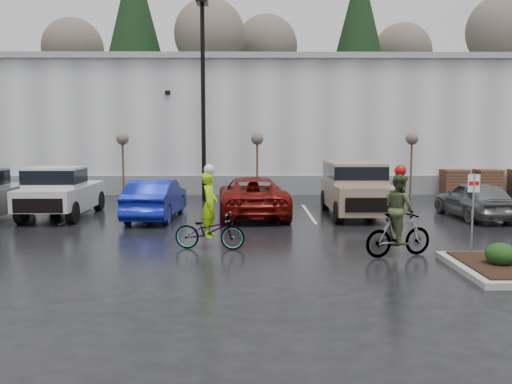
{
  "coord_description": "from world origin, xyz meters",
  "views": [
    {
      "loc": [
        -1.77,
        -13.24,
        3.23
      ],
      "look_at": [
        -1.63,
        4.11,
        1.3
      ],
      "focal_mm": 38.0,
      "sensor_mm": 36.0,
      "label": 1
    }
  ],
  "objects_px": {
    "pallet_stack_b": "(487,182)",
    "cyclist_olive": "(399,223)",
    "car_red": "(252,196)",
    "car_grey": "(475,200)",
    "lamppost": "(203,78)",
    "sapling_east": "(412,142)",
    "fire_lane_sign": "(473,205)",
    "sapling_mid": "(257,142)",
    "pickup_white": "(64,191)",
    "car_blue": "(156,199)",
    "suv_tan": "(356,189)",
    "cyclist_hivis": "(210,223)",
    "sapling_west": "(122,142)",
    "pallet_stack_a": "(454,183)"
  },
  "relations": [
    {
      "from": "fire_lane_sign",
      "to": "car_grey",
      "type": "relative_size",
      "value": 0.53
    },
    {
      "from": "pallet_stack_b",
      "to": "pickup_white",
      "type": "distance_m",
      "value": 20.27
    },
    {
      "from": "sapling_west",
      "to": "car_blue",
      "type": "relative_size",
      "value": 0.71
    },
    {
      "from": "cyclist_olive",
      "to": "car_grey",
      "type": "bearing_deg",
      "value": -54.31
    },
    {
      "from": "cyclist_olive",
      "to": "pallet_stack_a",
      "type": "bearing_deg",
      "value": -43.89
    },
    {
      "from": "cyclist_olive",
      "to": "lamppost",
      "type": "bearing_deg",
      "value": 9.66
    },
    {
      "from": "lamppost",
      "to": "car_red",
      "type": "distance_m",
      "value": 7.05
    },
    {
      "from": "pallet_stack_a",
      "to": "car_grey",
      "type": "height_order",
      "value": "car_grey"
    },
    {
      "from": "cyclist_hivis",
      "to": "sapling_west",
      "type": "bearing_deg",
      "value": 31.25
    },
    {
      "from": "sapling_east",
      "to": "cyclist_hivis",
      "type": "bearing_deg",
      "value": -127.83
    },
    {
      "from": "sapling_east",
      "to": "suv_tan",
      "type": "xyz_separation_m",
      "value": [
        -3.73,
        -5.48,
        -1.7
      ]
    },
    {
      "from": "cyclist_olive",
      "to": "pickup_white",
      "type": "bearing_deg",
      "value": 39.75
    },
    {
      "from": "sapling_west",
      "to": "sapling_mid",
      "type": "bearing_deg",
      "value": 0.0
    },
    {
      "from": "lamppost",
      "to": "cyclist_hivis",
      "type": "height_order",
      "value": "lamppost"
    },
    {
      "from": "lamppost",
      "to": "car_red",
      "type": "xyz_separation_m",
      "value": [
        2.26,
        -4.52,
        -4.92
      ]
    },
    {
      "from": "car_blue",
      "to": "suv_tan",
      "type": "height_order",
      "value": "suv_tan"
    },
    {
      "from": "pallet_stack_a",
      "to": "fire_lane_sign",
      "type": "height_order",
      "value": "fire_lane_sign"
    },
    {
      "from": "car_grey",
      "to": "cyclist_olive",
      "type": "bearing_deg",
      "value": 49.0
    },
    {
      "from": "pickup_white",
      "to": "cyclist_hivis",
      "type": "relative_size",
      "value": 2.21
    },
    {
      "from": "sapling_mid",
      "to": "sapling_east",
      "type": "relative_size",
      "value": 1.0
    },
    {
      "from": "sapling_east",
      "to": "fire_lane_sign",
      "type": "distance_m",
      "value": 13.06
    },
    {
      "from": "pallet_stack_b",
      "to": "sapling_mid",
      "type": "bearing_deg",
      "value": -175.11
    },
    {
      "from": "sapling_mid",
      "to": "cyclist_hivis",
      "type": "height_order",
      "value": "sapling_mid"
    },
    {
      "from": "pickup_white",
      "to": "cyclist_olive",
      "type": "height_order",
      "value": "cyclist_olive"
    },
    {
      "from": "pickup_white",
      "to": "cyclist_hivis",
      "type": "height_order",
      "value": "cyclist_hivis"
    },
    {
      "from": "car_grey",
      "to": "car_blue",
      "type": "bearing_deg",
      "value": -4.88
    },
    {
      "from": "sapling_east",
      "to": "cyclist_hivis",
      "type": "xyz_separation_m",
      "value": [
        -8.93,
        -11.5,
        -2.0
      ]
    },
    {
      "from": "car_red",
      "to": "car_grey",
      "type": "xyz_separation_m",
      "value": [
        8.33,
        -0.68,
        -0.06
      ]
    },
    {
      "from": "fire_lane_sign",
      "to": "pickup_white",
      "type": "xyz_separation_m",
      "value": [
        -12.79,
        7.27,
        -0.43
      ]
    },
    {
      "from": "pickup_white",
      "to": "fire_lane_sign",
      "type": "bearing_deg",
      "value": -29.63
    },
    {
      "from": "lamppost",
      "to": "pallet_stack_b",
      "type": "xyz_separation_m",
      "value": [
        14.2,
        2.0,
        -5.01
      ]
    },
    {
      "from": "sapling_mid",
      "to": "pickup_white",
      "type": "xyz_separation_m",
      "value": [
        -7.49,
        -5.53,
        -1.75
      ]
    },
    {
      "from": "sapling_west",
      "to": "car_blue",
      "type": "height_order",
      "value": "sapling_west"
    },
    {
      "from": "pallet_stack_b",
      "to": "fire_lane_sign",
      "type": "height_order",
      "value": "fire_lane_sign"
    },
    {
      "from": "lamppost",
      "to": "sapling_east",
      "type": "bearing_deg",
      "value": 5.71
    },
    {
      "from": "car_blue",
      "to": "cyclist_hivis",
      "type": "height_order",
      "value": "cyclist_hivis"
    },
    {
      "from": "sapling_west",
      "to": "pallet_stack_a",
      "type": "xyz_separation_m",
      "value": [
        16.5,
        1.0,
        -2.05
      ]
    },
    {
      "from": "fire_lane_sign",
      "to": "car_blue",
      "type": "distance_m",
      "value": 11.3
    },
    {
      "from": "sapling_east",
      "to": "car_red",
      "type": "height_order",
      "value": "sapling_east"
    },
    {
      "from": "lamppost",
      "to": "cyclist_olive",
      "type": "bearing_deg",
      "value": -62.12
    },
    {
      "from": "pickup_white",
      "to": "car_grey",
      "type": "xyz_separation_m",
      "value": [
        15.58,
        -0.66,
        -0.28
      ]
    },
    {
      "from": "sapling_mid",
      "to": "suv_tan",
      "type": "height_order",
      "value": "sapling_mid"
    },
    {
      "from": "lamppost",
      "to": "car_blue",
      "type": "distance_m",
      "value": 7.3
    },
    {
      "from": "suv_tan",
      "to": "car_blue",
      "type": "bearing_deg",
      "value": -174.63
    },
    {
      "from": "lamppost",
      "to": "pallet_stack_a",
      "type": "bearing_deg",
      "value": 9.09
    },
    {
      "from": "pickup_white",
      "to": "car_red",
      "type": "relative_size",
      "value": 0.95
    },
    {
      "from": "pallet_stack_b",
      "to": "cyclist_olive",
      "type": "bearing_deg",
      "value": -121.27
    },
    {
      "from": "lamppost",
      "to": "sapling_west",
      "type": "bearing_deg",
      "value": 165.96
    },
    {
      "from": "suv_tan",
      "to": "car_grey",
      "type": "xyz_separation_m",
      "value": [
        4.32,
        -0.71,
        -0.33
      ]
    },
    {
      "from": "pallet_stack_b",
      "to": "pickup_white",
      "type": "relative_size",
      "value": 0.26
    }
  ]
}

